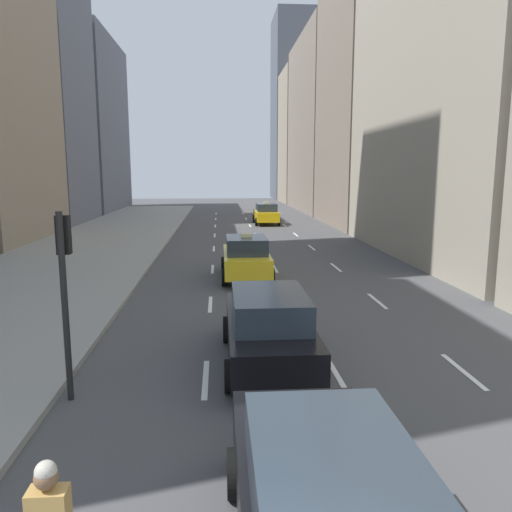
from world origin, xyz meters
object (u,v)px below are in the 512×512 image
at_px(taxi_lead, 246,257).
at_px(sedan_black_near, 268,327).
at_px(taxi_second, 266,214).
at_px(traffic_light_pole, 64,275).
at_px(sedan_silver_behind, 328,511).

distance_m(taxi_lead, sedan_black_near, 9.20).
height_order(taxi_second, sedan_black_near, taxi_second).
height_order(sedan_black_near, traffic_light_pole, traffic_light_pole).
bearing_deg(taxi_second, taxi_lead, -97.56).
bearing_deg(taxi_second, traffic_light_pole, -102.02).
height_order(taxi_second, traffic_light_pole, traffic_light_pole).
bearing_deg(sedan_black_near, taxi_second, 84.72).
xyz_separation_m(taxi_second, traffic_light_pole, (-6.75, -31.69, 1.53)).
xyz_separation_m(taxi_lead, sedan_silver_behind, (-0.00, -15.37, -0.00)).
height_order(taxi_lead, taxi_second, same).
bearing_deg(taxi_lead, traffic_light_pole, -110.43).
xyz_separation_m(taxi_second, sedan_black_near, (-2.80, -30.29, -0.01)).
height_order(taxi_lead, traffic_light_pole, traffic_light_pole).
relative_size(sedan_black_near, traffic_light_pole, 1.33).
xyz_separation_m(sedan_black_near, sedan_silver_behind, (0.00, -6.17, 0.01)).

